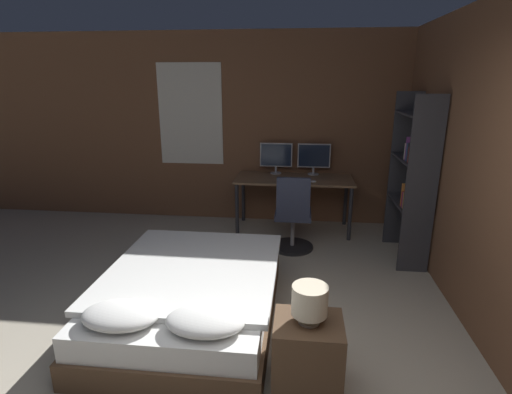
{
  "coord_description": "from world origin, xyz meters",
  "views": [
    {
      "loc": [
        0.33,
        -1.73,
        2.06
      ],
      "look_at": [
        -0.17,
        2.65,
        0.75
      ],
      "focal_mm": 28.0,
      "sensor_mm": 36.0,
      "label": 1
    }
  ],
  "objects": [
    {
      "name": "office_chair",
      "position": [
        0.26,
        2.9,
        0.39
      ],
      "size": [
        0.52,
        0.52,
        0.96
      ],
      "color": "black",
      "rests_on": "ground_plane"
    },
    {
      "name": "bed",
      "position": [
        -0.58,
        1.27,
        0.24
      ],
      "size": [
        1.46,
        1.93,
        0.54
      ],
      "color": "brown",
      "rests_on": "ground_plane"
    },
    {
      "name": "monitor_left",
      "position": [
        -0.02,
        3.85,
        1.0
      ],
      "size": [
        0.46,
        0.16,
        0.44
      ],
      "color": "#B7B7BC",
      "rests_on": "desk"
    },
    {
      "name": "desk",
      "position": [
        0.25,
        3.61,
        0.67
      ],
      "size": [
        1.6,
        0.69,
        0.75
      ],
      "color": "#846042",
      "rests_on": "ground_plane"
    },
    {
      "name": "wall_back",
      "position": [
        -0.02,
        4.02,
        1.35
      ],
      "size": [
        12.0,
        0.08,
        2.7
      ],
      "color": "brown",
      "rests_on": "ground_plane"
    },
    {
      "name": "bedside_lamp",
      "position": [
        0.42,
        0.56,
        0.69
      ],
      "size": [
        0.23,
        0.23,
        0.26
      ],
      "color": "gray",
      "rests_on": "nightstand"
    },
    {
      "name": "computer_mouse",
      "position": [
        0.51,
        3.37,
        0.77
      ],
      "size": [
        0.07,
        0.05,
        0.04
      ],
      "color": "#B7B7BC",
      "rests_on": "desk"
    },
    {
      "name": "monitor_right",
      "position": [
        0.52,
        3.85,
        1.0
      ],
      "size": [
        0.46,
        0.16,
        0.44
      ],
      "color": "#B7B7BC",
      "rests_on": "desk"
    },
    {
      "name": "bookshelf",
      "position": [
        1.6,
        2.78,
        1.06
      ],
      "size": [
        0.33,
        0.84,
        1.92
      ],
      "color": "#333338",
      "rests_on": "ground_plane"
    },
    {
      "name": "keyboard",
      "position": [
        0.25,
        3.37,
        0.76
      ],
      "size": [
        0.34,
        0.13,
        0.02
      ],
      "color": "#B7B7BC",
      "rests_on": "desk"
    },
    {
      "name": "wall_side_right",
      "position": [
        1.81,
        1.5,
        1.35
      ],
      "size": [
        0.06,
        12.0,
        2.7
      ],
      "color": "brown",
      "rests_on": "ground_plane"
    },
    {
      "name": "nightstand",
      "position": [
        0.42,
        0.56,
        0.27
      ],
      "size": [
        0.46,
        0.4,
        0.53
      ],
      "color": "brown",
      "rests_on": "ground_plane"
    }
  ]
}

